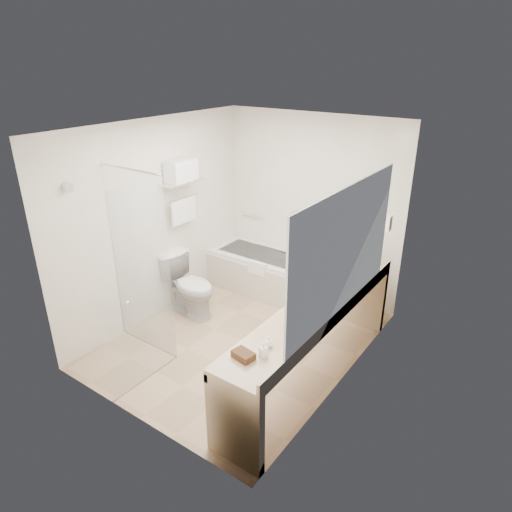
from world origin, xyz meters
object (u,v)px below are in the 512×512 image
Objects in this scene: toilet at (189,286)px; amenity_basket at (243,355)px; bathtub at (265,272)px; vanity_counter at (313,327)px; water_bottle_left at (323,282)px.

amenity_basket is at bearing -118.64° from toilet.
toilet is 4.39× the size of amenity_basket.
vanity_counter reaches higher than bathtub.
vanity_counter is 1.07m from amenity_basket.
amenity_basket is (-0.10, -1.04, 0.24)m from vanity_counter.
vanity_counter is 14.74× the size of amenity_basket.
water_bottle_left is (1.86, 0.11, 0.56)m from toilet.
water_bottle_left is at bearing 90.45° from amenity_basket.
bathtub is 1.85m from water_bottle_left.
water_bottle_left is at bearing 105.78° from vanity_counter.
toilet is 1.95m from water_bottle_left.
toilet is at bearing -112.17° from bathtub.
bathtub is at bearing 144.90° from water_bottle_left.
bathtub is 1.20m from toilet.
amenity_basket is 0.85× the size of water_bottle_left.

